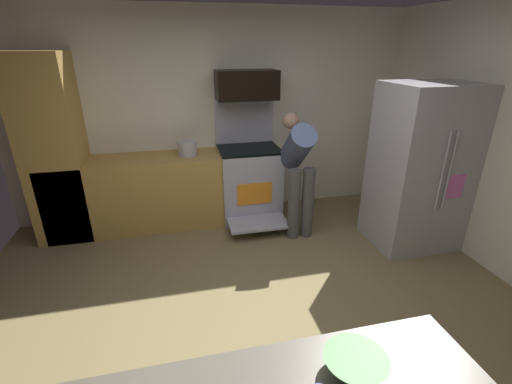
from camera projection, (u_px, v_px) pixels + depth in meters
The scene contains 10 objects.
ground_plane at pixel (259, 321), 2.97m from camera, with size 5.20×4.80×0.02m, color olive.
wall_back at pixel (217, 116), 4.57m from camera, with size 5.20×0.12×2.60m, color silver.
lower_cabinet_run at pixel (152, 192), 4.38m from camera, with size 2.40×0.60×0.90m, color #B68E47.
cabinet_column at pixel (54, 151), 3.94m from camera, with size 0.60×0.60×2.10m, color #B68E47.
oven_range at pixel (249, 180), 4.61m from camera, with size 0.76×1.03×1.53m.
microwave at pixel (247, 85), 4.23m from camera, with size 0.74×0.38×0.34m, color black.
refrigerator at pixel (420, 168), 3.85m from camera, with size 0.90×0.77×1.81m.
person_cook at pixel (298, 165), 4.10m from camera, with size 0.31×0.69×1.41m.
mixing_bowl_prep at pixel (355, 365), 1.43m from camera, with size 0.27×0.27×0.09m, color #559850.
stock_pot at pixel (187, 148), 4.27m from camera, with size 0.23×0.23×0.17m, color #B4B6BF.
Camera 1 is at (-0.55, -2.25, 2.15)m, focal length 24.58 mm.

